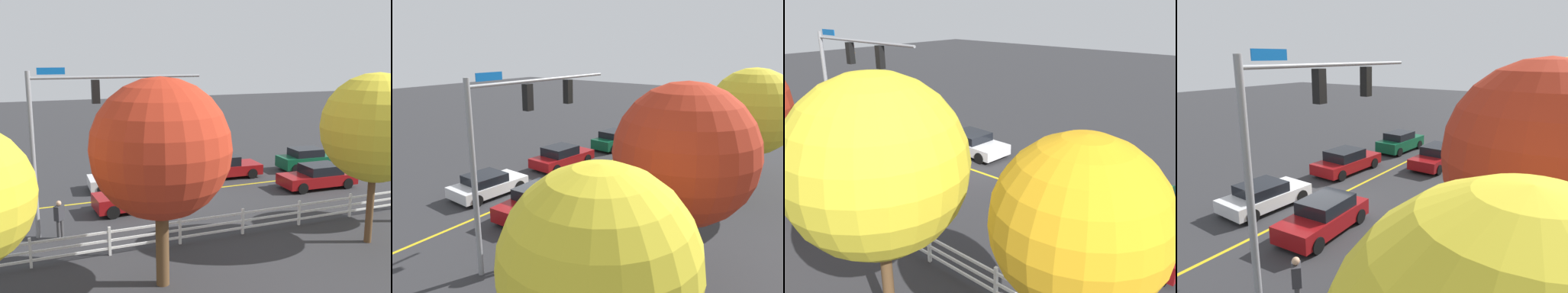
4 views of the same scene
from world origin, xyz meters
The scene contains 11 objects.
ground_plane centered at (0.00, 0.00, 0.00)m, with size 120.00×120.00×0.00m, color #2D2D30.
lane_center_stripe centered at (-4.00, 0.00, 0.00)m, with size 28.00×0.16×0.01m, color gold.
signal_assembly centered at (4.68, 3.98, 5.02)m, with size 7.49×0.38×7.13m.
car_1 centered at (1.81, 2.02, 0.69)m, with size 4.24×2.02×1.42m.
car_2 centered at (1.56, -1.89, 0.62)m, with size 4.20×2.20×1.25m.
car_3 centered at (-9.05, 2.14, 0.67)m, with size 4.52×2.05×1.37m.
car_4 centered at (-4.92, -2.05, 0.68)m, with size 4.66×2.19×1.42m.
pedestrian centered at (5.82, 4.54, 0.93)m, with size 0.47×0.47×1.69m.
white_rail_fence centered at (-3.00, 6.91, 0.60)m, with size 26.10×0.10×1.15m.
tree_0 centered at (-5.95, 9.64, 4.79)m, with size 4.36×4.36×6.98m.
tree_3 centered at (-10.71, 8.92, 4.77)m, with size 3.14×3.14×6.38m.
Camera 3 is at (-13.39, 14.54, 8.30)m, focal length 36.95 mm.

